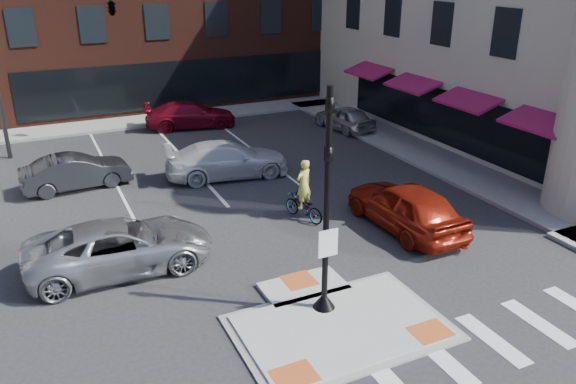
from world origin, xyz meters
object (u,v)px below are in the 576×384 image
red_sedan (406,206)px  bg_car_dark (76,172)px  bg_car_silver (345,118)px  bg_car_red (190,115)px  white_pickup (227,159)px  silver_suv (120,246)px  cyclist (304,200)px

red_sedan → bg_car_dark: (-9.97, 8.94, -0.14)m
bg_car_silver → bg_car_red: bg_car_red is taller
white_pickup → bg_car_silver: size_ratio=1.33×
silver_suv → bg_car_red: (6.37, 14.54, -0.05)m
bg_car_red → bg_car_silver: bearing=-108.8°
red_sedan → bg_car_silver: size_ratio=1.26×
white_pickup → bg_car_red: bearing=2.6°
silver_suv → bg_car_red: size_ratio=1.11×
bg_car_dark → cyclist: 9.78m
silver_suv → bg_car_silver: silver_suv is taller
silver_suv → bg_car_dark: size_ratio=1.29×
bg_car_dark → bg_car_red: size_ratio=0.86×
silver_suv → bg_car_dark: silver_suv is taller
bg_car_dark → bg_car_red: bg_car_red is taller
red_sedan → bg_car_silver: red_sedan is taller
bg_car_dark → white_pickup: bearing=-107.1°
white_pickup → bg_car_silver: bearing=-55.7°
white_pickup → cyclist: size_ratio=2.33×
red_sedan → silver_suv: bearing=-9.4°
red_sedan → cyclist: size_ratio=2.20×
white_pickup → bg_car_dark: bearing=85.2°
white_pickup → bg_car_red: white_pickup is taller
red_sedan → cyclist: 3.63m
white_pickup → bg_car_dark: 6.24m
bg_car_dark → red_sedan: bearing=-136.4°
silver_suv → bg_car_red: 15.87m
bg_car_red → silver_suv: bearing=165.8°
bg_car_red → red_sedan: bearing=-159.4°
white_pickup → bg_car_dark: size_ratio=1.24×
white_pickup → bg_car_silver: white_pickup is taller
bg_car_red → cyclist: size_ratio=2.19×
red_sedan → bg_car_dark: bearing=-43.1°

